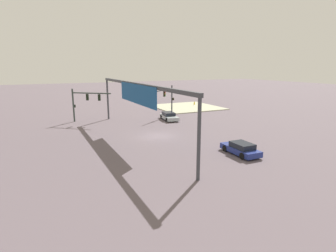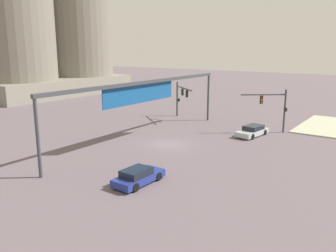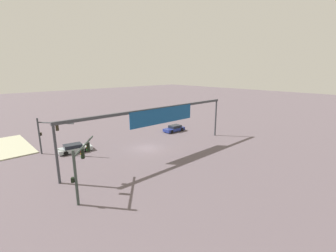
{
  "view_description": "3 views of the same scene",
  "coord_description": "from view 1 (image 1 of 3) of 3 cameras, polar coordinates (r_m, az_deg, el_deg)",
  "views": [
    {
      "loc": [
        -30.04,
        13.26,
        8.5
      ],
      "look_at": [
        -1.79,
        -0.59,
        1.56
      ],
      "focal_mm": 29.16,
      "sensor_mm": 36.0,
      "label": 1
    },
    {
      "loc": [
        -29.01,
        -20.42,
        10.01
      ],
      "look_at": [
        0.63,
        0.42,
        1.83
      ],
      "focal_mm": 37.09,
      "sensor_mm": 36.0,
      "label": 2
    },
    {
      "loc": [
        20.43,
        26.93,
        11.64
      ],
      "look_at": [
        -2.98,
        1.56,
        3.31
      ],
      "focal_mm": 24.82,
      "sensor_mm": 36.0,
      "label": 3
    }
  ],
  "objects": [
    {
      "name": "sedan_car_approaching",
      "position": [
        43.95,
        0.2,
        2.06
      ],
      "size": [
        4.84,
        2.47,
        1.21
      ],
      "rotation": [
        0.0,
        0.0,
        3.0
      ],
      "color": "#AAB6BB",
      "rests_on": "ground"
    },
    {
      "name": "ground_plane",
      "position": [
        33.92,
        -2.24,
        -2.08
      ],
      "size": [
        230.48,
        230.48,
        0.0
      ],
      "primitive_type": "plane",
      "color": "#60535B"
    },
    {
      "name": "overhead_sign_gantry",
      "position": [
        31.71,
        -6.71,
        7.15
      ],
      "size": [
        27.67,
        0.43,
        6.63
      ],
      "color": "#393C42",
      "rests_on": "ground"
    },
    {
      "name": "traffic_signal_near_corner",
      "position": [
        46.84,
        0.18,
        6.22
      ],
      "size": [
        3.51,
        4.65,
        5.21
      ],
      "rotation": [
        0.0,
        0.0,
        2.24
      ],
      "color": "#383D41",
      "rests_on": "ground"
    },
    {
      "name": "sidewalk_corner",
      "position": [
        57.38,
        3.91,
        3.98
      ],
      "size": [
        12.81,
        12.41,
        0.15
      ],
      "primitive_type": "cube",
      "color": "#B1B192",
      "rests_on": "ground"
    },
    {
      "name": "fire_hydrant_on_curb",
      "position": [
        60.43,
        5.52,
        4.77
      ],
      "size": [
        0.33,
        0.22,
        0.71
      ],
      "color": "gold",
      "rests_on": "sidewalk_corner"
    },
    {
      "name": "traffic_signal_opposite_side",
      "position": [
        43.58,
        -17.31,
        5.21
      ],
      "size": [
        4.43,
        5.08,
        5.11
      ],
      "rotation": [
        0.0,
        0.0,
        -2.25
      ],
      "color": "#34403A",
      "rests_on": "ground"
    },
    {
      "name": "sedan_car_waiting_far",
      "position": [
        27.75,
        14.97,
        -4.59
      ],
      "size": [
        4.35,
        1.97,
        1.21
      ],
      "rotation": [
        0.0,
        0.0,
        -0.02
      ],
      "color": "navy",
      "rests_on": "ground"
    }
  ]
}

